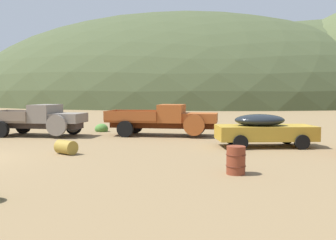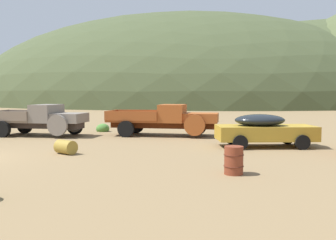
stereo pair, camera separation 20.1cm
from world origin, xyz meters
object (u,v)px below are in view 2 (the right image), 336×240
truck_primer_gray (46,119)px  oil_drum_by_truck (234,160)px  truck_oxide_orange (171,119)px  car_mustard (268,130)px  oil_drum_foreground (66,147)px

truck_primer_gray → oil_drum_by_truck: size_ratio=6.51×
truck_oxide_orange → oil_drum_by_truck: 10.54m
oil_drum_by_truck → truck_primer_gray: bearing=148.0°
truck_primer_gray → truck_oxide_orange: same height
truck_primer_gray → car_mustard: size_ratio=1.13×
truck_oxide_orange → car_mustard: size_ratio=1.31×
truck_primer_gray → car_mustard: truck_primer_gray is taller
truck_primer_gray → oil_drum_by_truck: (11.85, -7.40, -0.56)m
truck_oxide_orange → car_mustard: 6.44m
car_mustard → oil_drum_by_truck: bearing=-116.7°
truck_primer_gray → truck_oxide_orange: 7.49m
truck_primer_gray → truck_oxide_orange: bearing=11.4°
truck_primer_gray → car_mustard: 12.91m
car_mustard → oil_drum_foreground: bearing=-169.4°
car_mustard → oil_drum_foreground: size_ratio=4.96×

